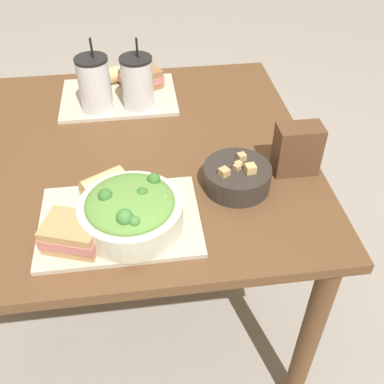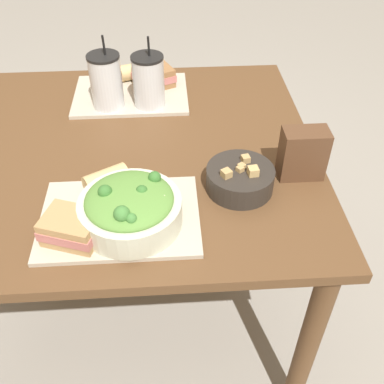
{
  "view_description": "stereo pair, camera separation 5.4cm",
  "coord_description": "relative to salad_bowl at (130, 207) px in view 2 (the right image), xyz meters",
  "views": [
    {
      "loc": [
        0.09,
        -1.08,
        1.52
      ],
      "look_at": [
        0.2,
        -0.3,
        0.82
      ],
      "focal_mm": 42.0,
      "sensor_mm": 36.0,
      "label": 1
    },
    {
      "loc": [
        0.15,
        -1.08,
        1.52
      ],
      "look_at": [
        0.2,
        -0.3,
        0.82
      ],
      "focal_mm": 42.0,
      "sensor_mm": 36.0,
      "label": 2
    }
  ],
  "objects": [
    {
      "name": "soup_bowl",
      "position": [
        0.28,
        0.12,
        -0.03
      ],
      "size": [
        0.18,
        0.18,
        0.08
      ],
      "color": "#2D2823",
      "rests_on": "dining_table"
    },
    {
      "name": "baguette_near",
      "position": [
        -0.07,
        0.13,
        -0.02
      ],
      "size": [
        0.12,
        0.1,
        0.06
      ],
      "rotation": [
        0.0,
        0.0,
        2.08
      ],
      "color": "tan",
      "rests_on": "tray_near"
    },
    {
      "name": "tray_near",
      "position": [
        -0.03,
        0.02,
        -0.05
      ],
      "size": [
        0.38,
        0.28,
        0.01
      ],
      "color": "#BCB29E",
      "rests_on": "dining_table"
    },
    {
      "name": "drink_cup_dark",
      "position": [
        -0.09,
        0.54,
        0.03
      ],
      "size": [
        0.1,
        0.1,
        0.24
      ],
      "color": "silver",
      "rests_on": "tray_far"
    },
    {
      "name": "ground_plane",
      "position": [
        -0.05,
        0.32,
        -0.8
      ],
      "size": [
        12.0,
        12.0,
        0.0
      ],
      "primitive_type": "plane",
      "color": "gray"
    },
    {
      "name": "tray_far",
      "position": [
        -0.03,
        0.62,
        -0.05
      ],
      "size": [
        0.38,
        0.28,
        0.01
      ],
      "color": "#BCB29E",
      "rests_on": "dining_table"
    },
    {
      "name": "sandwich_far",
      "position": [
        0.05,
        0.67,
        -0.02
      ],
      "size": [
        0.16,
        0.15,
        0.06
      ],
      "rotation": [
        0.0,
        0.0,
        0.43
      ],
      "color": "olive",
      "rests_on": "tray_far"
    },
    {
      "name": "drink_cup_red",
      "position": [
        0.04,
        0.54,
        0.03
      ],
      "size": [
        0.1,
        0.1,
        0.23
      ],
      "color": "silver",
      "rests_on": "tray_far"
    },
    {
      "name": "sandwich_near",
      "position": [
        -0.13,
        -0.04,
        -0.02
      ],
      "size": [
        0.15,
        0.14,
        0.06
      ],
      "rotation": [
        0.0,
        0.0,
        -0.33
      ],
      "color": "tan",
      "rests_on": "tray_near"
    },
    {
      "name": "chip_bag",
      "position": [
        0.45,
        0.17,
        0.01
      ],
      "size": [
        0.12,
        0.07,
        0.14
      ],
      "rotation": [
        0.0,
        0.0,
        0.0
      ],
      "color": "brown",
      "rests_on": "dining_table"
    },
    {
      "name": "baguette_far",
      "position": [
        -0.01,
        0.73,
        -0.02
      ],
      "size": [
        0.11,
        0.08,
        0.06
      ],
      "rotation": [
        0.0,
        0.0,
        1.88
      ],
      "color": "tan",
      "rests_on": "tray_far"
    },
    {
      "name": "dining_table",
      "position": [
        -0.05,
        0.32,
        -0.16
      ],
      "size": [
        1.15,
        1.01,
        0.75
      ],
      "color": "brown",
      "rests_on": "ground_plane"
    },
    {
      "name": "salad_bowl",
      "position": [
        0.0,
        0.0,
        0.0
      ],
      "size": [
        0.24,
        0.24,
        0.11
      ],
      "color": "beige",
      "rests_on": "tray_near"
    }
  ]
}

